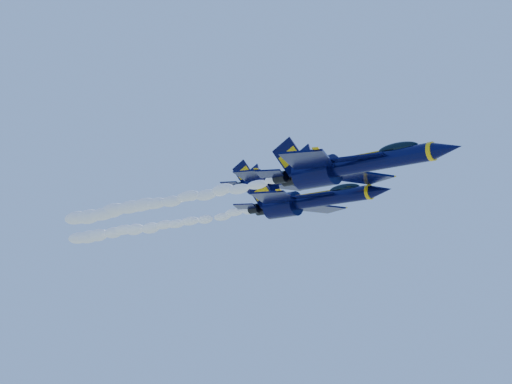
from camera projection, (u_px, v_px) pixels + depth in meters
The scene contains 6 objects.
jet_lead at pixel (351, 165), 66.08m from camera, with size 19.07×15.64×7.09m.
smoke_trail_jet_lead at pixel (161, 202), 81.63m from camera, with size 34.40×1.97×1.77m, color white.
jet_second at pixel (309, 200), 78.23m from camera, with size 17.95×14.73×6.67m.
smoke_trail_jet_second at pixel (153, 227), 93.49m from camera, with size 34.40×1.86×1.67m, color white.
jet_third at pixel (282, 179), 87.60m from camera, with size 16.56×13.58×6.15m.
smoke_trail_jet_third at pixel (148, 205), 102.50m from camera, with size 34.40×1.71×1.54m, color white.
Camera 1 is at (53.24, -65.27, 135.84)m, focal length 50.00 mm.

